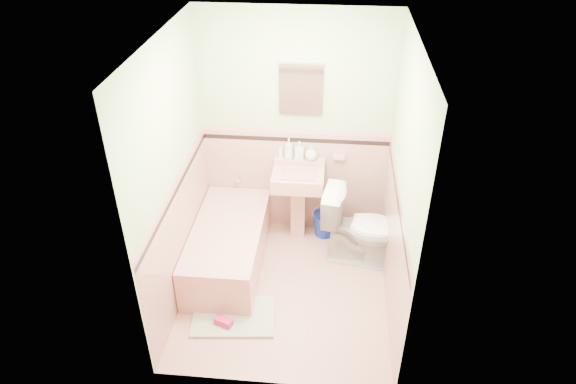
# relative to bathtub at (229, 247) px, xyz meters

# --- Properties ---
(floor) EXTENTS (2.20, 2.20, 0.00)m
(floor) POSITION_rel_bathtub_xyz_m (0.63, -0.33, -0.23)
(floor) COLOR tan
(floor) RESTS_ON ground
(ceiling) EXTENTS (2.20, 2.20, 0.00)m
(ceiling) POSITION_rel_bathtub_xyz_m (0.63, -0.33, 2.27)
(ceiling) COLOR white
(ceiling) RESTS_ON ground
(wall_back) EXTENTS (2.50, 0.00, 2.50)m
(wall_back) POSITION_rel_bathtub_xyz_m (0.63, 0.77, 1.02)
(wall_back) COLOR beige
(wall_back) RESTS_ON ground
(wall_front) EXTENTS (2.50, 0.00, 2.50)m
(wall_front) POSITION_rel_bathtub_xyz_m (0.63, -1.43, 1.02)
(wall_front) COLOR beige
(wall_front) RESTS_ON ground
(wall_left) EXTENTS (0.00, 2.50, 2.50)m
(wall_left) POSITION_rel_bathtub_xyz_m (-0.37, -0.33, 1.02)
(wall_left) COLOR beige
(wall_left) RESTS_ON ground
(wall_right) EXTENTS (0.00, 2.50, 2.50)m
(wall_right) POSITION_rel_bathtub_xyz_m (1.63, -0.33, 1.02)
(wall_right) COLOR beige
(wall_right) RESTS_ON ground
(wainscot_back) EXTENTS (2.00, 0.00, 2.00)m
(wainscot_back) POSITION_rel_bathtub_xyz_m (0.63, 0.76, 0.38)
(wainscot_back) COLOR #D3988D
(wainscot_back) RESTS_ON ground
(wainscot_front) EXTENTS (2.00, 0.00, 2.00)m
(wainscot_front) POSITION_rel_bathtub_xyz_m (0.63, -1.42, 0.38)
(wainscot_front) COLOR #D3988D
(wainscot_front) RESTS_ON ground
(wainscot_left) EXTENTS (0.00, 2.20, 2.20)m
(wainscot_left) POSITION_rel_bathtub_xyz_m (-0.36, -0.33, 0.38)
(wainscot_left) COLOR #D3988D
(wainscot_left) RESTS_ON ground
(wainscot_right) EXTENTS (0.00, 2.20, 2.20)m
(wainscot_right) POSITION_rel_bathtub_xyz_m (1.62, -0.33, 0.38)
(wainscot_right) COLOR #D3988D
(wainscot_right) RESTS_ON ground
(accent_back) EXTENTS (2.00, 0.00, 2.00)m
(accent_back) POSITION_rel_bathtub_xyz_m (0.63, 0.75, 0.90)
(accent_back) COLOR black
(accent_back) RESTS_ON ground
(accent_front) EXTENTS (2.00, 0.00, 2.00)m
(accent_front) POSITION_rel_bathtub_xyz_m (0.63, -1.41, 0.90)
(accent_front) COLOR black
(accent_front) RESTS_ON ground
(accent_left) EXTENTS (0.00, 2.20, 2.20)m
(accent_left) POSITION_rel_bathtub_xyz_m (-0.35, -0.33, 0.89)
(accent_left) COLOR black
(accent_left) RESTS_ON ground
(accent_right) EXTENTS (0.00, 2.20, 2.20)m
(accent_right) POSITION_rel_bathtub_xyz_m (1.61, -0.33, 0.89)
(accent_right) COLOR black
(accent_right) RESTS_ON ground
(cap_back) EXTENTS (2.00, 0.00, 2.00)m
(cap_back) POSITION_rel_bathtub_xyz_m (0.63, 0.75, 0.99)
(cap_back) COLOR #D0918C
(cap_back) RESTS_ON ground
(cap_front) EXTENTS (2.00, 0.00, 2.00)m
(cap_front) POSITION_rel_bathtub_xyz_m (0.63, -1.41, 0.99)
(cap_front) COLOR #D0918C
(cap_front) RESTS_ON ground
(cap_left) EXTENTS (0.00, 2.20, 2.20)m
(cap_left) POSITION_rel_bathtub_xyz_m (-0.35, -0.33, 1.00)
(cap_left) COLOR #D0918C
(cap_left) RESTS_ON ground
(cap_right) EXTENTS (0.00, 2.20, 2.20)m
(cap_right) POSITION_rel_bathtub_xyz_m (1.61, -0.33, 1.00)
(cap_right) COLOR #D0918C
(cap_right) RESTS_ON ground
(bathtub) EXTENTS (0.70, 1.50, 0.45)m
(bathtub) POSITION_rel_bathtub_xyz_m (0.00, 0.00, 0.00)
(bathtub) COLOR tan
(bathtub) RESTS_ON floor
(tub_faucet) EXTENTS (0.04, 0.12, 0.04)m
(tub_faucet) POSITION_rel_bathtub_xyz_m (0.00, 0.72, 0.41)
(tub_faucet) COLOR silver
(tub_faucet) RESTS_ON wall_back
(sink) EXTENTS (0.54, 0.48, 0.86)m
(sink) POSITION_rel_bathtub_xyz_m (0.68, 0.53, 0.20)
(sink) COLOR tan
(sink) RESTS_ON floor
(sink_faucet) EXTENTS (0.02, 0.02, 0.10)m
(sink_faucet) POSITION_rel_bathtub_xyz_m (0.68, 0.67, 0.72)
(sink_faucet) COLOR silver
(sink_faucet) RESTS_ON sink
(medicine_cabinet) EXTENTS (0.43, 0.04, 0.54)m
(medicine_cabinet) POSITION_rel_bathtub_xyz_m (0.68, 0.74, 1.47)
(medicine_cabinet) COLOR white
(medicine_cabinet) RESTS_ON wall_back
(soap_dish) EXTENTS (0.12, 0.07, 0.04)m
(soap_dish) POSITION_rel_bathtub_xyz_m (1.10, 0.73, 0.72)
(soap_dish) COLOR tan
(soap_dish) RESTS_ON wall_back
(soap_bottle_left) EXTENTS (0.10, 0.11, 0.24)m
(soap_bottle_left) POSITION_rel_bathtub_xyz_m (0.56, 0.71, 0.81)
(soap_bottle_left) COLOR #B2B2B2
(soap_bottle_left) RESTS_ON sink
(soap_bottle_mid) EXTENTS (0.09, 0.10, 0.20)m
(soap_bottle_mid) POSITION_rel_bathtub_xyz_m (0.68, 0.71, 0.79)
(soap_bottle_mid) COLOR #B2B2B2
(soap_bottle_mid) RESTS_ON sink
(soap_bottle_right) EXTENTS (0.15, 0.15, 0.17)m
(soap_bottle_right) POSITION_rel_bathtub_xyz_m (0.80, 0.71, 0.77)
(soap_bottle_right) COLOR #B2B2B2
(soap_bottle_right) RESTS_ON sink
(tube) EXTENTS (0.04, 0.04, 0.12)m
(tube) POSITION_rel_bathtub_xyz_m (0.47, 0.71, 0.75)
(tube) COLOR white
(tube) RESTS_ON sink
(toilet) EXTENTS (0.88, 0.59, 0.84)m
(toilet) POSITION_rel_bathtub_xyz_m (1.38, 0.22, 0.19)
(toilet) COLOR white
(toilet) RESTS_ON floor
(bucket) EXTENTS (0.31, 0.31, 0.27)m
(bucket) POSITION_rel_bathtub_xyz_m (0.98, 0.62, -0.09)
(bucket) COLOR #10269A
(bucket) RESTS_ON floor
(bath_mat) EXTENTS (0.80, 0.58, 0.03)m
(bath_mat) POSITION_rel_bathtub_xyz_m (0.18, -0.76, -0.21)
(bath_mat) COLOR #929E83
(bath_mat) RESTS_ON floor
(shoe) EXTENTS (0.18, 0.13, 0.07)m
(shoe) POSITION_rel_bathtub_xyz_m (0.11, -0.87, -0.16)
(shoe) COLOR #BF1E59
(shoe) RESTS_ON bath_mat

